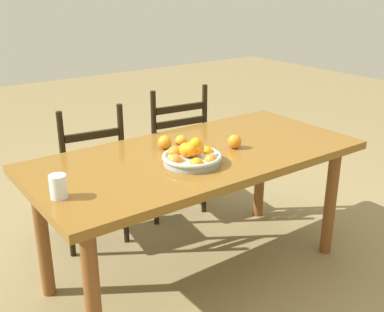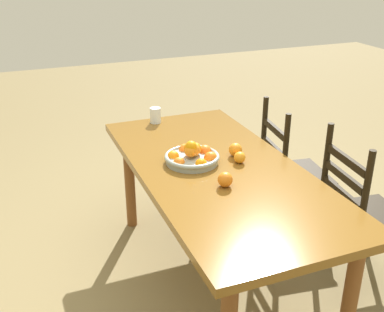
# 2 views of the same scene
# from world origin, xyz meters

# --- Properties ---
(ground_plane) EXTENTS (12.00, 12.00, 0.00)m
(ground_plane) POSITION_xyz_m (0.00, 0.00, 0.00)
(ground_plane) COLOR olive
(dining_table) EXTENTS (1.83, 0.86, 0.76)m
(dining_table) POSITION_xyz_m (0.00, 0.00, 0.67)
(dining_table) COLOR brown
(dining_table) RESTS_ON ground
(chair_near_window) EXTENTS (0.47, 0.47, 0.95)m
(chair_near_window) POSITION_xyz_m (-0.34, 0.71, 0.43)
(chair_near_window) COLOR black
(chair_near_window) RESTS_ON ground
(chair_by_cabinet) EXTENTS (0.50, 0.50, 0.97)m
(chair_by_cabinet) POSITION_xyz_m (0.32, 0.76, 0.46)
(chair_by_cabinet) COLOR black
(chair_by_cabinet) RESTS_ON ground
(fruit_bowl) EXTENTS (0.31, 0.31, 0.14)m
(fruit_bowl) POSITION_xyz_m (-0.12, -0.11, 0.80)
(fruit_bowl) COLOR #98A49D
(fruit_bowl) RESTS_ON dining_table
(orange_loose_0) EXTENTS (0.07, 0.07, 0.07)m
(orange_loose_0) POSITION_xyz_m (-0.01, 0.14, 0.79)
(orange_loose_0) COLOR orange
(orange_loose_0) RESTS_ON dining_table
(orange_loose_1) EXTENTS (0.08, 0.08, 0.08)m
(orange_loose_1) POSITION_xyz_m (-0.11, 0.16, 0.80)
(orange_loose_1) COLOR orange
(orange_loose_1) RESTS_ON dining_table
(orange_loose_2) EXTENTS (0.08, 0.08, 0.08)m
(orange_loose_2) POSITION_xyz_m (0.21, -0.06, 0.80)
(orange_loose_2) COLOR orange
(orange_loose_2) RESTS_ON dining_table
(drinking_glass) EXTENTS (0.08, 0.08, 0.11)m
(drinking_glass) POSITION_xyz_m (-0.82, -0.10, 0.81)
(drinking_glass) COLOR silver
(drinking_glass) RESTS_ON dining_table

